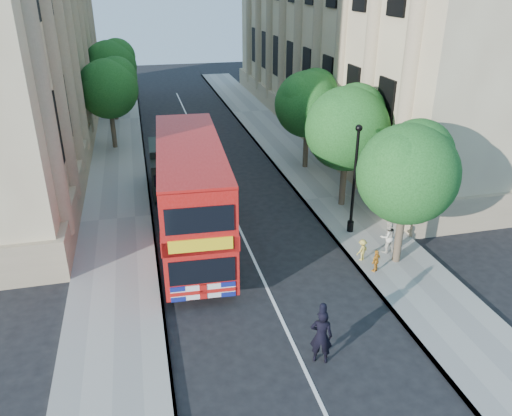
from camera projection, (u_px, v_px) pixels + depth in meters
ground at (285, 327)px, 17.31m from camera, size 120.00×120.00×0.00m
pavement_right at (333, 198)px, 27.34m from camera, size 3.50×80.00×0.12m
pavement_left at (117, 219)px, 24.88m from camera, size 3.50×80.00×0.12m
building_right at (372, 8)px, 37.68m from camera, size 12.00×38.00×18.00m
tree_right_near at (409, 168)px, 19.46m from camera, size 4.00×4.00×6.08m
tree_right_mid at (348, 124)px, 24.67m from camera, size 4.20×4.20×6.37m
tree_right_far at (308, 101)px, 30.02m from camera, size 4.00×4.00×6.15m
tree_left_far at (109, 85)px, 33.63m from camera, size 4.00×4.00×6.30m
tree_left_back at (111, 64)px, 40.59m from camera, size 4.20×4.20×6.65m
lamp_post at (354, 184)px, 22.62m from camera, size 0.32×0.32×5.16m
double_decker_bus at (192, 192)px, 21.60m from camera, size 3.23×10.22×4.66m
box_van at (168, 169)px, 27.94m from camera, size 1.92×4.54×2.58m
police_constable at (321, 336)px, 15.37m from camera, size 0.82×0.69×1.91m
woman_pedestrian at (388, 237)px, 21.51m from camera, size 0.78×0.64×1.48m
child_a at (376, 261)px, 20.17m from camera, size 0.61×0.50×0.97m
child_b at (362, 250)px, 21.00m from camera, size 0.71×0.59×0.95m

